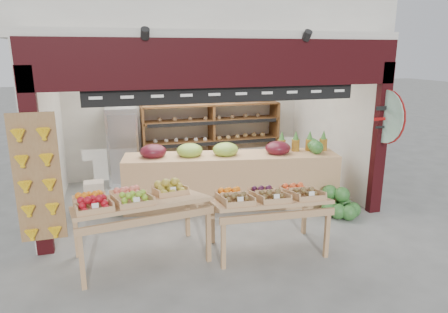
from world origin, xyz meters
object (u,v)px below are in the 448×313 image
at_px(refrigerator, 123,146).
at_px(display_table_left, 130,201).
at_px(display_table_right, 268,198).
at_px(watermelon_pile, 339,205).
at_px(cardboard_stack, 107,200).
at_px(mid_counter, 230,178).
at_px(back_shelving, 212,125).

height_order(refrigerator, display_table_left, refrigerator).
bearing_deg(refrigerator, display_table_left, -89.90).
height_order(display_table_left, display_table_right, display_table_left).
bearing_deg(watermelon_pile, cardboard_stack, 161.12).
xyz_separation_m(mid_counter, display_table_left, (-1.91, -1.60, 0.33)).
relative_size(back_shelving, watermelon_pile, 4.66).
bearing_deg(display_table_left, refrigerator, 89.16).
bearing_deg(mid_counter, watermelon_pile, -31.13).
relative_size(back_shelving, display_table_left, 1.69).
bearing_deg(display_table_right, back_shelving, 87.65).
height_order(refrigerator, cardboard_stack, refrigerator).
bearing_deg(watermelon_pile, refrigerator, 140.57).
distance_m(refrigerator, mid_counter, 2.67).
relative_size(mid_counter, display_table_right, 2.41).
bearing_deg(display_table_left, mid_counter, 39.93).
height_order(cardboard_stack, display_table_right, display_table_right).
bearing_deg(back_shelving, cardboard_stack, -145.52).
bearing_deg(back_shelving, display_table_left, -120.05).
bearing_deg(watermelon_pile, display_table_right, -154.43).
relative_size(refrigerator, watermelon_pile, 2.47).
distance_m(refrigerator, cardboard_stack, 1.73).
bearing_deg(cardboard_stack, watermelon_pile, -18.88).
distance_m(mid_counter, display_table_left, 2.51).
xyz_separation_m(back_shelving, refrigerator, (-2.01, -0.07, -0.36)).
bearing_deg(display_table_left, display_table_right, -7.21).
distance_m(display_table_right, watermelon_pile, 1.98).
bearing_deg(back_shelving, mid_counter, -94.44).
bearing_deg(watermelon_pile, mid_counter, 148.87).
xyz_separation_m(back_shelving, mid_counter, (-0.15, -1.96, -0.66)).
relative_size(display_table_right, watermelon_pile, 2.44).
bearing_deg(refrigerator, display_table_right, -62.68).
xyz_separation_m(display_table_left, watermelon_pile, (3.60, 0.57, -0.67)).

